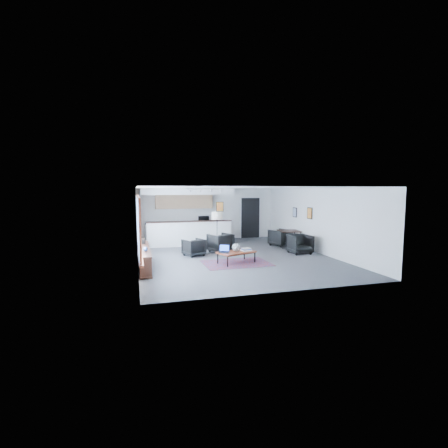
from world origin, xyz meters
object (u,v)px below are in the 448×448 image
object	(u,v)px
floor_lamp	(217,217)
dining_table	(289,232)
laptop	(224,250)
dining_chair_far	(280,238)
armchair_right	(220,242)
book_stack	(246,249)
microwave	(204,218)
dining_chair_near	(300,245)
ceramic_pot	(236,247)
coffee_table	(236,252)
armchair_left	(194,246)

from	to	relation	value
floor_lamp	dining_table	world-z (taller)	floor_lamp
laptop	dining_chair_far	size ratio (longest dim) A/B	0.61
armchair_right	dining_chair_far	bearing A→B (deg)	172.77
book_stack	armchair_right	world-z (taller)	armchair_right
book_stack	microwave	bearing A→B (deg)	94.33
dining_chair_near	dining_chair_far	distance (m)	1.89
ceramic_pot	dining_chair_far	world-z (taller)	dining_chair_far
ceramic_pot	book_stack	distance (m)	0.39
dining_chair_far	laptop	bearing A→B (deg)	15.83
armchair_right	dining_chair_near	world-z (taller)	armchair_right
coffee_table	dining_chair_near	size ratio (longest dim) A/B	1.98
ceramic_pot	armchair_right	size ratio (longest dim) A/B	0.33
laptop	dining_chair_near	world-z (taller)	dining_chair_near
laptop	armchair_left	bearing A→B (deg)	139.17
floor_lamp	microwave	world-z (taller)	floor_lamp
dining_chair_near	microwave	size ratio (longest dim) A/B	1.37
ceramic_pot	book_stack	size ratio (longest dim) A/B	0.74
dining_chair_near	laptop	bearing A→B (deg)	-165.59
armchair_right	dining_table	size ratio (longest dim) A/B	0.85
armchair_left	floor_lamp	size ratio (longest dim) A/B	0.45
coffee_table	dining_chair_far	distance (m)	4.12
dining_chair_far	dining_table	bearing A→B (deg)	94.03
ceramic_pot	dining_chair_far	xyz separation A→B (m)	(2.98, 2.84, -0.20)
book_stack	floor_lamp	distance (m)	2.81
book_stack	floor_lamp	size ratio (longest dim) A/B	0.24
armchair_left	floor_lamp	bearing A→B (deg)	-161.29
coffee_table	ceramic_pot	world-z (taller)	ceramic_pot
book_stack	dining_chair_near	size ratio (longest dim) A/B	0.53
coffee_table	microwave	distance (m)	5.39
laptop	microwave	bearing A→B (deg)	110.26
book_stack	dining_table	world-z (taller)	dining_table
coffee_table	dining_chair_far	world-z (taller)	dining_chair_far
armchair_right	floor_lamp	distance (m)	1.14
coffee_table	microwave	bearing A→B (deg)	70.47
ceramic_pot	dining_chair_near	size ratio (longest dim) A/B	0.39
dining_table	dining_chair_near	distance (m)	1.52
microwave	ceramic_pot	bearing A→B (deg)	-82.50
laptop	armchair_left	distance (m)	1.83
book_stack	dining_chair_far	size ratio (longest dim) A/B	0.54
armchair_left	dining_table	bearing A→B (deg)	167.81
ceramic_pot	floor_lamp	distance (m)	2.80
armchair_left	coffee_table	bearing A→B (deg)	103.59
floor_lamp	coffee_table	bearing A→B (deg)	-89.83
dining_chair_near	microwave	bearing A→B (deg)	122.72
dining_table	dining_chair_far	size ratio (longest dim) A/B	1.40
floor_lamp	dining_chair_far	world-z (taller)	floor_lamp
ceramic_pot	book_stack	world-z (taller)	ceramic_pot
dining_chair_far	coffee_table	bearing A→B (deg)	19.79
coffee_table	armchair_right	xyz separation A→B (m)	(-0.03, 2.07, 0.04)
armchair_left	dining_chair_far	bearing A→B (deg)	173.82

